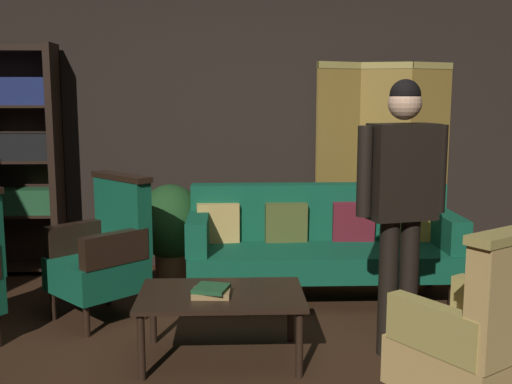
% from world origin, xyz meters
% --- Properties ---
extents(ground_plane, '(10.00, 10.00, 0.00)m').
position_xyz_m(ground_plane, '(0.00, 0.00, 0.00)').
color(ground_plane, '#331E11').
extents(back_wall, '(7.20, 0.10, 2.80)m').
position_xyz_m(back_wall, '(0.00, 2.45, 1.40)').
color(back_wall, black).
rests_on(back_wall, ground_plane).
extents(folding_screen, '(1.30, 0.29, 1.90)m').
position_xyz_m(folding_screen, '(1.24, 2.28, 0.99)').
color(folding_screen, olive).
rests_on(folding_screen, ground_plane).
extents(bookshelf, '(0.90, 0.32, 2.05)m').
position_xyz_m(bookshelf, '(-2.15, 2.19, 1.09)').
color(bookshelf, black).
rests_on(bookshelf, ground_plane).
extents(velvet_couch, '(2.12, 0.78, 0.88)m').
position_xyz_m(velvet_couch, '(0.55, 1.46, 0.46)').
color(velvet_couch, black).
rests_on(velvet_couch, ground_plane).
extents(coffee_table, '(1.00, 0.64, 0.42)m').
position_xyz_m(coffee_table, '(-0.23, 0.23, 0.37)').
color(coffee_table, black).
rests_on(coffee_table, ground_plane).
extents(armchair_gilt_accent, '(0.80, 0.80, 1.04)m').
position_xyz_m(armchair_gilt_accent, '(0.98, -0.70, 0.49)').
color(armchair_gilt_accent, tan).
rests_on(armchair_gilt_accent, ground_plane).
extents(armchair_wing_left, '(0.82, 0.82, 1.04)m').
position_xyz_m(armchair_wing_left, '(-1.09, 0.99, 0.49)').
color(armchair_wing_left, black).
rests_on(armchair_wing_left, ground_plane).
extents(standing_figure, '(0.58, 0.30, 1.70)m').
position_xyz_m(standing_figure, '(0.86, 0.28, 1.03)').
color(standing_figure, black).
rests_on(standing_figure, ground_plane).
extents(potted_plant, '(0.56, 0.56, 0.86)m').
position_xyz_m(potted_plant, '(-0.69, 1.83, 0.50)').
color(potted_plant, brown).
rests_on(potted_plant, ground_plane).
extents(book_tan_leather, '(0.23, 0.19, 0.03)m').
position_xyz_m(book_tan_leather, '(-0.29, 0.18, 0.44)').
color(book_tan_leather, '#9E7A47').
rests_on(book_tan_leather, coffee_table).
extents(book_green_cloth, '(0.24, 0.24, 0.02)m').
position_xyz_m(book_green_cloth, '(-0.29, 0.18, 0.47)').
color(book_green_cloth, '#1E4C28').
rests_on(book_green_cloth, book_tan_leather).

